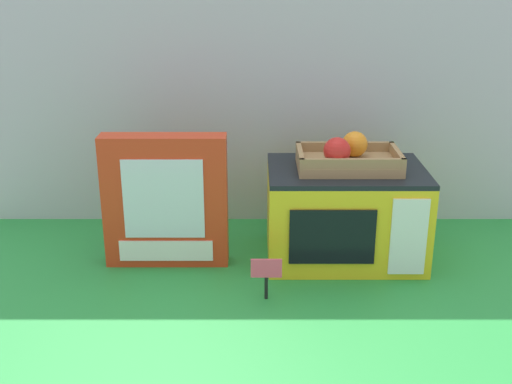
{
  "coord_description": "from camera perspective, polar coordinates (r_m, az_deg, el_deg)",
  "views": [
    {
      "loc": [
        -0.01,
        -1.5,
        0.73
      ],
      "look_at": [
        -0.01,
        -0.01,
        0.18
      ],
      "focal_mm": 44.72,
      "sensor_mm": 36.0,
      "label": 1
    }
  ],
  "objects": [
    {
      "name": "toy_microwave",
      "position": [
        1.64,
        7.91,
        -1.9
      ],
      "size": [
        0.39,
        0.27,
        0.24
      ],
      "color": "yellow",
      "rests_on": "ground"
    },
    {
      "name": "food_groups_crate",
      "position": [
        1.58,
        8.13,
        3.06
      ],
      "size": [
        0.25,
        0.16,
        0.09
      ],
      "color": "#A37F51",
      "rests_on": "toy_microwave"
    },
    {
      "name": "ground_plane",
      "position": [
        1.67,
        0.26,
        -5.79
      ],
      "size": [
        1.7,
        1.7,
        0.0
      ],
      "primitive_type": "plane",
      "color": "green",
      "rests_on": "ground"
    },
    {
      "name": "price_sign",
      "position": [
        1.44,
        0.88,
        -7.21
      ],
      "size": [
        0.07,
        0.01,
        0.1
      ],
      "color": "black",
      "rests_on": "ground"
    },
    {
      "name": "cookie_set_box",
      "position": [
        1.59,
        -8.15,
        -0.82
      ],
      "size": [
        0.31,
        0.07,
        0.33
      ],
      "color": "red",
      "rests_on": "ground"
    },
    {
      "name": "display_back_panel",
      "position": [
        1.8,
        0.23,
        9.58
      ],
      "size": [
        1.61,
        0.03,
        0.8
      ],
      "primitive_type": "cube",
      "color": "#B7BABF",
      "rests_on": "ground"
    }
  ]
}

